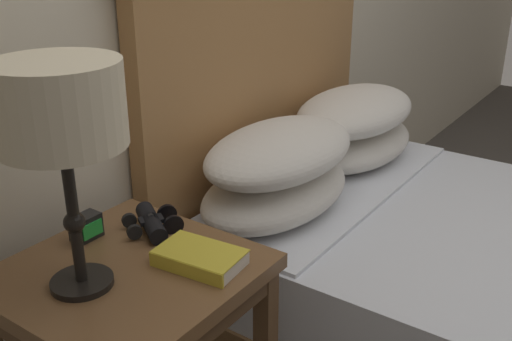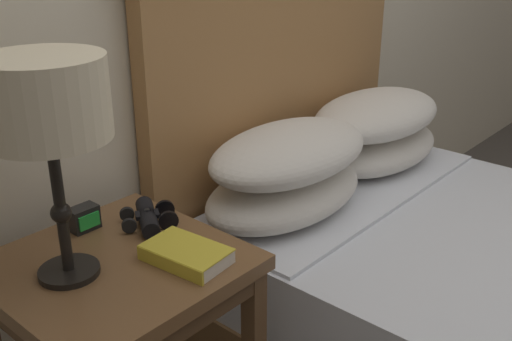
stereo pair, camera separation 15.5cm
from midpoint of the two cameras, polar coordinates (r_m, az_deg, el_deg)
nightstand at (r=1.42m, az=-9.84°, el=-11.86°), size 0.51×0.51×0.64m
bed at (r=1.97m, az=24.58°, el=-11.09°), size 1.29×2.01×1.26m
table_lamp at (r=1.19m, az=-15.88°, el=5.92°), size 0.25×0.25×0.47m
book_on_nightstand at (r=1.34m, az=-3.38°, el=-8.08°), size 0.14×0.20×0.04m
binoculars_pair at (r=1.49m, az=-7.32°, el=-4.49°), size 0.16×0.16×0.05m
alarm_clock at (r=1.50m, az=-13.25°, el=-4.53°), size 0.07×0.05×0.06m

